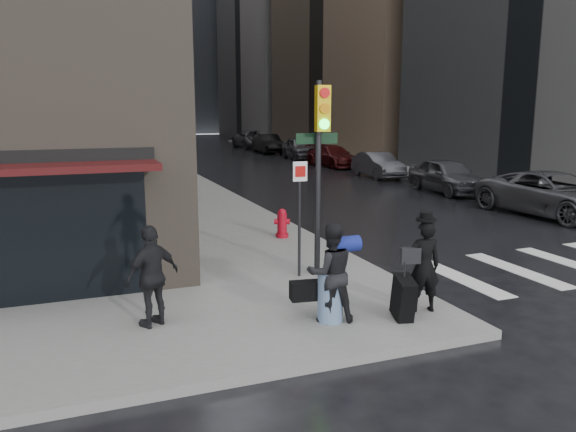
% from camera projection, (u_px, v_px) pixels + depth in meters
% --- Properties ---
extents(ground, '(140.00, 140.00, 0.00)m').
position_uv_depth(ground, '(334.00, 313.00, 10.11)').
color(ground, black).
rests_on(ground, ground).
extents(sidewalk_left, '(4.00, 50.00, 0.15)m').
position_uv_depth(sidewalk_left, '(146.00, 166.00, 34.84)').
color(sidewalk_left, slate).
rests_on(sidewalk_left, ground).
extents(sidewalk_right, '(3.00, 50.00, 0.15)m').
position_uv_depth(sidewalk_right, '(341.00, 159.00, 39.59)').
color(sidewalk_right, slate).
rests_on(sidewalk_right, ground).
extents(bldg_right_far, '(22.00, 20.00, 25.00)m').
position_uv_depth(bldg_right_far, '(322.00, 36.00, 70.06)').
color(bldg_right_far, slate).
rests_on(bldg_right_far, ground).
extents(bldg_distant, '(40.00, 12.00, 32.00)m').
position_uv_depth(bldg_distant, '(139.00, 21.00, 80.69)').
color(bldg_distant, slate).
rests_on(bldg_distant, ground).
extents(man_overcoat, '(1.08, 0.85, 1.79)m').
position_uv_depth(man_overcoat, '(420.00, 271.00, 9.60)').
color(man_overcoat, black).
rests_on(man_overcoat, ground).
extents(man_jeans, '(1.17, 0.76, 1.66)m').
position_uv_depth(man_jeans, '(330.00, 272.00, 9.21)').
color(man_jeans, black).
rests_on(man_jeans, ground).
extents(man_greycoat, '(1.06, 0.82, 1.67)m').
position_uv_depth(man_greycoat, '(153.00, 276.00, 9.01)').
color(man_greycoat, black).
rests_on(man_greycoat, ground).
extents(traffic_light, '(1.01, 0.47, 4.04)m').
position_uv_depth(traffic_light, '(318.00, 152.00, 11.41)').
color(traffic_light, black).
rests_on(traffic_light, ground).
extents(fire_hydrant, '(0.46, 0.35, 0.80)m').
position_uv_depth(fire_hydrant, '(282.00, 224.00, 15.36)').
color(fire_hydrant, '#A30A19').
rests_on(fire_hydrant, ground).
extents(parked_car_0, '(2.87, 5.58, 1.51)m').
position_uv_depth(parked_car_0, '(554.00, 194.00, 19.11)').
color(parked_car_0, '#49494E').
rests_on(parked_car_0, ground).
extents(parked_car_1, '(2.07, 4.50, 1.49)m').
position_uv_depth(parked_car_1, '(447.00, 176.00, 24.48)').
color(parked_car_1, '#44454A').
rests_on(parked_car_1, ground).
extents(parked_car_2, '(1.64, 4.09, 1.32)m').
position_uv_depth(parked_car_2, '(378.00, 165.00, 29.87)').
color(parked_car_2, '#424146').
rests_on(parked_car_2, ground).
extents(parked_car_3, '(2.25, 4.72, 1.33)m').
position_uv_depth(parked_car_3, '(333.00, 156.00, 35.30)').
color(parked_car_3, '#400C0E').
rests_on(parked_car_3, ground).
extents(parked_car_4, '(2.31, 4.83, 1.59)m').
position_uv_depth(parked_car_4, '(300.00, 148.00, 40.72)').
color(parked_car_4, '#504F55').
rests_on(parked_car_4, ground).
extents(parked_car_5, '(1.92, 4.78, 1.55)m').
position_uv_depth(parked_car_5, '(268.00, 144.00, 45.95)').
color(parked_car_5, black).
rests_on(parked_car_5, ground).
extents(parked_car_6, '(2.73, 5.90, 1.64)m').
position_uv_depth(parked_car_6, '(253.00, 139.00, 51.52)').
color(parked_car_6, '#45454A').
rests_on(parked_car_6, ground).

